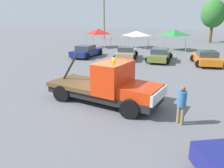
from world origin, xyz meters
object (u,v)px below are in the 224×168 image
(parked_car_tan, at_px, (126,53))
(traffic_cone, at_px, (106,74))
(person_near_truck, at_px, (182,103))
(canopy_tent_red, at_px, (98,31))
(parked_car_olive, at_px, (160,55))
(parked_car_navy, at_px, (86,51))
(tow_truck, at_px, (109,86))
(utility_pole, at_px, (104,12))
(canopy_tent_green, at_px, (175,32))
(parked_car_orange, at_px, (206,58))
(canopy_tent_white, at_px, (137,33))
(tree_left, at_px, (213,14))

(parked_car_tan, distance_m, traffic_cone, 8.07)
(person_near_truck, distance_m, canopy_tent_red, 25.56)
(parked_car_olive, distance_m, canopy_tent_red, 13.21)
(parked_car_navy, bearing_deg, tow_truck, -146.88)
(parked_car_tan, xyz_separation_m, utility_pole, (-9.09, 19.45, 4.76))
(canopy_tent_red, distance_m, traffic_cone, 17.70)
(tow_truck, xyz_separation_m, canopy_tent_red, (-8.33, 21.28, 1.40))
(canopy_tent_red, xyz_separation_m, canopy_tent_green, (10.96, 0.06, 0.05))
(person_near_truck, height_order, traffic_cone, person_near_truck)
(parked_car_orange, bearing_deg, canopy_tent_white, 33.36)
(tow_truck, bearing_deg, parked_car_olive, 97.43)
(canopy_tent_white, distance_m, canopy_tent_green, 5.55)
(traffic_cone, xyz_separation_m, utility_pole, (-9.44, 27.51, 5.15))
(tree_left, xyz_separation_m, traffic_cone, (-10.47, -28.48, -4.69))
(parked_car_tan, bearing_deg, tree_left, -35.50)
(parked_car_navy, relative_size, parked_car_tan, 0.99)
(parked_car_tan, bearing_deg, canopy_tent_red, 29.35)
(tow_truck, height_order, utility_pole, utility_pole)
(canopy_tent_green, distance_m, utility_pole, 18.02)
(tow_truck, distance_m, canopy_tent_green, 21.54)
(parked_car_tan, distance_m, parked_car_olive, 3.64)
(tow_truck, xyz_separation_m, parked_car_orange, (5.88, 12.05, -0.30))
(tow_truck, relative_size, utility_pole, 0.62)
(traffic_cone, bearing_deg, parked_car_orange, 42.75)
(parked_car_olive, bearing_deg, parked_car_orange, -94.77)
(canopy_tent_white, height_order, traffic_cone, canopy_tent_white)
(parked_car_tan, xyz_separation_m, canopy_tent_green, (4.76, 8.31, 1.75))
(canopy_tent_white, bearing_deg, traffic_cone, -86.73)
(tow_truck, bearing_deg, canopy_tent_green, 97.15)
(utility_pole, bearing_deg, tow_truck, -70.94)
(person_near_truck, bearing_deg, canopy_tent_red, 66.96)
(parked_car_tan, distance_m, canopy_tent_green, 9.73)
(parked_car_orange, xyz_separation_m, utility_pole, (-17.10, 20.43, 4.76))
(canopy_tent_white, height_order, tree_left, tree_left)
(tree_left, relative_size, traffic_cone, 13.41)
(parked_car_tan, relative_size, tree_left, 0.65)
(parked_car_orange, xyz_separation_m, traffic_cone, (-7.66, -7.08, -0.39))
(parked_car_navy, bearing_deg, parked_car_orange, -88.31)
(parked_car_olive, distance_m, tree_left, 22.46)
(traffic_cone, bearing_deg, person_near_truck, -49.73)
(canopy_tent_green, relative_size, tree_left, 0.44)
(tow_truck, distance_m, canopy_tent_red, 22.89)
(tree_left, relative_size, utility_pole, 0.72)
(parked_car_navy, height_order, utility_pole, utility_pole)
(canopy_tent_red, relative_size, canopy_tent_white, 0.93)
(parked_car_navy, bearing_deg, canopy_tent_green, -42.55)
(parked_car_olive, distance_m, utility_pole, 24.06)
(canopy_tent_white, relative_size, traffic_cone, 5.90)
(parked_car_tan, bearing_deg, parked_car_olive, -104.01)
(canopy_tent_green, bearing_deg, canopy_tent_red, -179.70)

